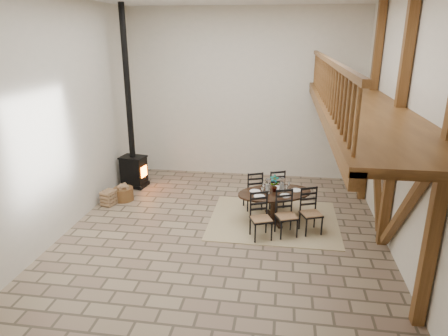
# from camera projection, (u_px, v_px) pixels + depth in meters

# --- Properties ---
(ground) EXTENTS (8.00, 8.00, 0.00)m
(ground) POSITION_uv_depth(u_px,v_px,m) (224.00, 232.00, 8.97)
(ground) COLOR #8C795D
(ground) RESTS_ON ground
(room_shell) EXTENTS (7.02, 8.02, 5.01)m
(room_shell) POSITION_uv_depth(u_px,v_px,m) (284.00, 99.00, 7.85)
(room_shell) COLOR beige
(room_shell) RESTS_ON ground
(rug) EXTENTS (3.00, 2.50, 0.02)m
(rug) POSITION_uv_depth(u_px,v_px,m) (274.00, 220.00, 9.52)
(rug) COLOR tan
(rug) RESTS_ON ground
(dining_table) EXTENTS (2.11, 2.29, 1.13)m
(dining_table) POSITION_uv_depth(u_px,v_px,m) (276.00, 207.00, 9.30)
(dining_table) COLOR black
(dining_table) RESTS_ON ground
(wood_stove) EXTENTS (0.78, 0.65, 5.00)m
(wood_stove) POSITION_uv_depth(u_px,v_px,m) (132.00, 149.00, 11.34)
(wood_stove) COLOR black
(wood_stove) RESTS_ON ground
(log_basket) EXTENTS (0.52, 0.52, 0.43)m
(log_basket) POSITION_uv_depth(u_px,v_px,m) (123.00, 193.00, 10.64)
(log_basket) COLOR brown
(log_basket) RESTS_ON ground
(log_stack) EXTENTS (0.39, 0.46, 0.40)m
(log_stack) POSITION_uv_depth(u_px,v_px,m) (109.00, 198.00, 10.34)
(log_stack) COLOR #A4785B
(log_stack) RESTS_ON ground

